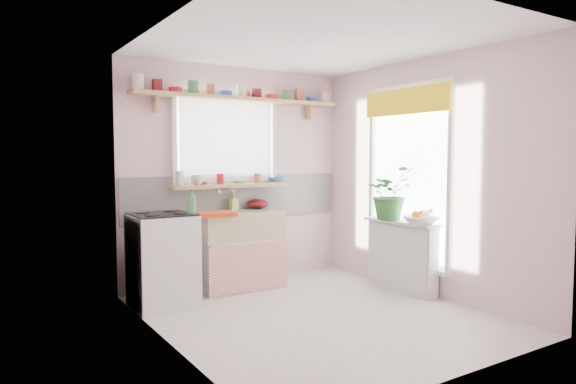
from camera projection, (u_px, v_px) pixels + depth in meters
room at (320, 165)px, 5.74m from camera, size 3.20×3.20×3.20m
sink_unit at (238, 249)px, 5.74m from camera, size 0.95×0.65×1.11m
cooker at (163, 260)px, 5.02m from camera, size 0.58×0.58×0.93m
radiator_ledge at (402, 255)px, 5.60m from camera, size 0.22×0.95×0.78m
windowsill at (230, 185)px, 5.84m from camera, size 1.40×0.22×0.04m
pine_shelf at (242, 99)px, 5.85m from camera, size 2.52×0.24×0.04m
shelf_crockery at (240, 93)px, 5.83m from camera, size 2.47×0.11×0.12m
sill_crockery at (226, 179)px, 5.81m from camera, size 1.35×0.11×0.12m
dish_tray at (216, 214)px, 5.35m from camera, size 0.43×0.36×0.04m
colander at (258, 204)px, 6.08m from camera, size 0.27×0.27×0.12m
jade_plant at (390, 193)px, 5.60m from camera, size 0.55×0.49×0.59m
fruit_bowl at (420, 220)px, 5.24m from camera, size 0.41×0.41×0.08m
herb_pot at (394, 210)px, 5.56m from camera, size 0.14×0.12×0.23m
soap_bottle_sink at (234, 202)px, 5.90m from camera, size 0.09×0.09×0.19m
sill_cup at (197, 180)px, 5.56m from camera, size 0.17×0.17×0.11m
sill_bowl at (276, 180)px, 6.16m from camera, size 0.25×0.25×0.06m
shelf_vase at (244, 91)px, 5.92m from camera, size 0.18×0.18×0.17m
cooker_bottle at (192, 201)px, 4.91m from camera, size 0.12×0.12×0.25m
fruit at (421, 214)px, 5.24m from camera, size 0.20×0.14×0.10m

